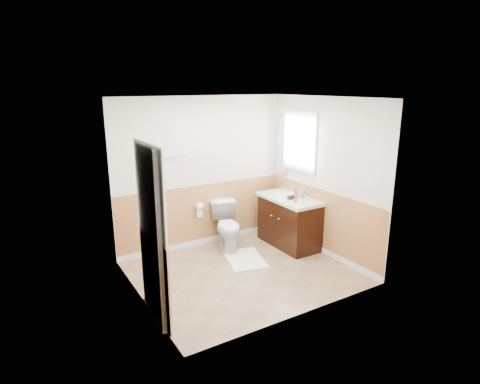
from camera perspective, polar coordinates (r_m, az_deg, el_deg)
floor at (r=5.97m, az=0.43°, el=-11.39°), size 3.00×3.00×0.00m
ceiling at (r=5.34m, az=0.48°, el=13.35°), size 3.00×3.00×0.00m
wall_back at (r=6.64m, az=-5.45°, el=2.75°), size 3.00×0.00×3.00m
wall_front at (r=4.52m, az=9.15°, el=-3.36°), size 3.00×0.00×3.00m
wall_left at (r=4.94m, az=-14.55°, el=-2.05°), size 0.00×3.00×3.00m
wall_right at (r=6.42m, az=11.94°, el=2.06°), size 0.00×3.00×3.00m
wainscot_back at (r=6.83m, az=-5.25°, el=-3.43°), size 3.00×0.00×3.00m
wainscot_front at (r=4.81m, az=8.68°, el=-11.81°), size 3.00×0.00×3.00m
wainscot_left at (r=5.21m, az=-13.87°, el=-9.94°), size 0.00×2.60×2.60m
wainscot_right at (r=6.62m, az=11.51°, el=-4.29°), size 0.00×2.60×2.60m
toilet at (r=6.65m, az=-1.82°, el=-4.91°), size 0.61×0.84×0.77m
bath_mat at (r=6.35m, az=0.71°, el=-9.59°), size 0.74×0.91×0.02m
vanity_cabinet at (r=6.82m, az=7.04°, el=-4.39°), size 0.55×1.10×0.80m
vanity_knob_left at (r=6.52m, az=5.55°, el=-3.87°), size 0.03×0.03×0.03m
vanity_knob_right at (r=6.67m, az=4.52°, el=-3.39°), size 0.03×0.03×0.03m
countertop at (r=6.68m, az=7.09°, el=-0.97°), size 0.60×1.15×0.05m
sink_basin at (r=6.79m, az=6.39°, el=-0.37°), size 0.36×0.36×0.02m
faucet at (r=6.89m, az=7.59°, el=0.32°), size 0.02×0.02×0.14m
lotion_bottle at (r=6.39m, az=7.98°, el=-0.49°), size 0.05×0.05×0.22m
soap_dispenser at (r=6.63m, az=8.71°, el=-0.11°), size 0.11×0.11×0.18m
hair_dryer_body at (r=6.57m, az=7.39°, el=-0.73°), size 0.14×0.07×0.07m
hair_dryer_handle at (r=6.58m, az=6.99°, el=-0.95°), size 0.03×0.03×0.07m
mirror_panel at (r=7.17m, az=5.93°, el=6.11°), size 0.02×0.35×0.90m
window_frame at (r=6.74m, az=8.57°, el=7.16°), size 0.04×0.80×1.00m
window_glass at (r=6.75m, az=8.68°, el=7.17°), size 0.01×0.70×0.90m
door at (r=4.63m, az=-11.53°, el=-6.02°), size 0.29×0.78×2.04m
door_frame at (r=4.61m, az=-12.43°, el=-6.06°), size 0.02×0.92×2.10m
door_knob at (r=4.97m, az=-12.14°, el=-5.45°), size 0.06×0.06×0.06m
towel_bar at (r=6.31m, az=-9.84°, el=5.18°), size 0.62×0.02×0.02m
tp_holder_bar at (r=6.67m, az=-5.83°, el=-2.08°), size 0.14×0.02×0.02m
tp_roll at (r=6.67m, az=-5.83°, el=-2.08°), size 0.10×0.11×0.11m
tp_sheet at (r=6.71m, az=-5.81°, el=-2.98°), size 0.10×0.01×0.16m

